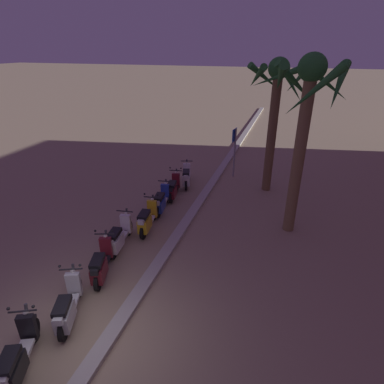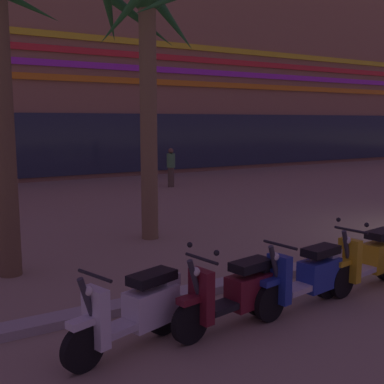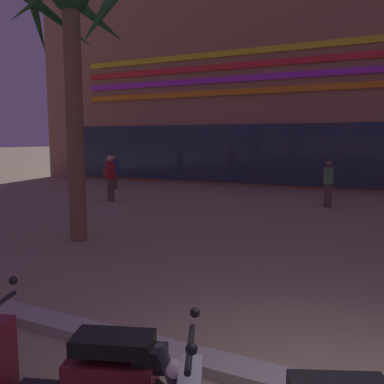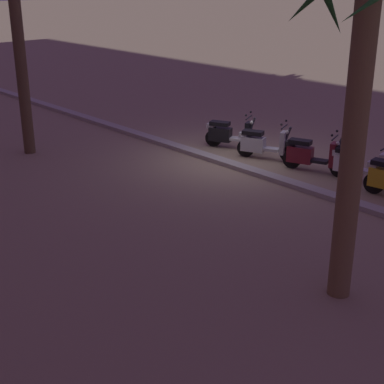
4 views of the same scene
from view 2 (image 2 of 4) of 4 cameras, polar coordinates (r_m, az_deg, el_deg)
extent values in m
cube|color=#9E7051|center=(32.72, -3.29, 13.41)|extent=(46.17, 14.93, 10.92)
cube|color=orange|center=(26.25, 4.63, 12.58)|extent=(39.24, 0.10, 0.28)
cube|color=#B733D6|center=(26.30, 4.65, 13.89)|extent=(39.24, 0.10, 0.28)
cube|color=red|center=(26.37, 4.66, 15.19)|extent=(39.24, 0.10, 0.28)
cube|color=yellow|center=(26.45, 4.68, 16.49)|extent=(39.24, 0.10, 0.28)
cube|color=#283342|center=(26.22, 4.54, 6.17)|extent=(41.55, 0.12, 2.80)
cylinder|color=black|center=(5.47, -12.89, -17.74)|extent=(0.53, 0.25, 0.52)
cylinder|color=black|center=(6.18, -3.34, -14.36)|extent=(0.53, 0.25, 0.52)
cube|color=silver|center=(5.75, -8.19, -15.59)|extent=(0.66, 0.44, 0.08)
cube|color=white|center=(5.98, -4.89, -13.41)|extent=(0.74, 0.50, 0.44)
cube|color=black|center=(5.87, -4.79, -10.14)|extent=(0.66, 0.46, 0.12)
cube|color=white|center=(5.45, -11.40, -14.47)|extent=(0.23, 0.37, 0.66)
cube|color=white|center=(5.35, -13.00, -14.95)|extent=(0.35, 0.25, 0.08)
cylinder|color=#333338|center=(5.35, -12.16, -13.20)|extent=(0.29, 0.15, 0.69)
cylinder|color=black|center=(5.28, -11.56, -9.77)|extent=(0.20, 0.55, 0.04)
sphere|color=white|center=(5.27, -12.40, -11.44)|extent=(0.12, 0.12, 0.12)
cube|color=silver|center=(6.08, -2.83, -10.42)|extent=(0.29, 0.26, 0.16)
cylinder|color=black|center=(5.94, -0.23, -15.35)|extent=(0.53, 0.19, 0.52)
cylinder|color=black|center=(6.77, 8.19, -12.35)|extent=(0.53, 0.19, 0.52)
cube|color=black|center=(6.28, 3.96, -13.40)|extent=(0.64, 0.38, 0.08)
cube|color=maroon|center=(6.56, 6.93, -11.53)|extent=(0.72, 0.43, 0.43)
cube|color=black|center=(6.46, 7.11, -8.63)|extent=(0.64, 0.40, 0.12)
cube|color=maroon|center=(5.93, 1.12, -12.33)|extent=(0.19, 0.36, 0.66)
cube|color=maroon|center=(5.82, -0.23, -12.74)|extent=(0.34, 0.21, 0.08)
cylinder|color=#333338|center=(5.83, 0.53, -11.13)|extent=(0.29, 0.12, 0.69)
cylinder|color=black|center=(5.78, 1.14, -7.97)|extent=(0.13, 0.56, 0.04)
sphere|color=white|center=(5.76, 0.38, -9.49)|extent=(0.12, 0.12, 0.12)
cube|color=black|center=(6.70, 8.72, -8.95)|extent=(0.27, 0.24, 0.16)
sphere|color=black|center=(5.59, 2.95, -7.27)|extent=(0.07, 0.07, 0.07)
sphere|color=black|center=(5.94, -0.27, -6.33)|extent=(0.07, 0.07, 0.07)
cylinder|color=black|center=(6.61, 9.27, -12.89)|extent=(0.53, 0.18, 0.52)
cylinder|color=black|center=(7.60, 15.89, -10.25)|extent=(0.53, 0.18, 0.52)
cube|color=silver|center=(7.03, 12.59, -11.14)|extent=(0.63, 0.37, 0.08)
cube|color=#233D9E|center=(7.37, 14.96, -9.44)|extent=(0.72, 0.42, 0.43)
cube|color=black|center=(7.29, 15.16, -6.80)|extent=(0.64, 0.39, 0.12)
cube|color=#233D9E|center=(6.64, 10.37, -10.16)|extent=(0.19, 0.36, 0.66)
cube|color=#233D9E|center=(6.51, 9.33, -10.51)|extent=(0.34, 0.21, 0.08)
cylinder|color=#333338|center=(6.54, 9.95, -9.07)|extent=(0.29, 0.11, 0.69)
cylinder|color=black|center=(6.51, 10.48, -6.23)|extent=(0.12, 0.56, 0.04)
sphere|color=white|center=(6.47, 9.87, -7.59)|extent=(0.12, 0.12, 0.12)
cube|color=silver|center=(7.54, 16.37, -7.13)|extent=(0.27, 0.23, 0.16)
cylinder|color=black|center=(7.69, 17.47, -10.09)|extent=(0.53, 0.17, 0.52)
cube|color=silver|center=(8.16, 19.84, -8.67)|extent=(0.63, 0.36, 0.08)
cube|color=gold|center=(8.53, 21.56, -7.11)|extent=(0.72, 0.41, 0.46)
cube|color=black|center=(8.46, 21.76, -4.68)|extent=(0.64, 0.38, 0.12)
cube|color=gold|center=(7.75, 18.31, -7.74)|extent=(0.19, 0.36, 0.66)
cube|color=gold|center=(7.60, 17.57, -8.01)|extent=(0.34, 0.20, 0.08)
cylinder|color=#333338|center=(7.65, 18.03, -6.78)|extent=(0.29, 0.11, 0.69)
cylinder|color=black|center=(7.64, 18.47, -4.34)|extent=(0.12, 0.56, 0.04)
sphere|color=white|center=(7.59, 18.01, -5.49)|extent=(0.12, 0.12, 0.12)
sphere|color=black|center=(7.51, 20.14, -3.71)|extent=(0.07, 0.07, 0.07)
sphere|color=black|center=(7.75, 17.09, -3.18)|extent=(0.07, 0.07, 0.07)
cylinder|color=brown|center=(8.61, -21.71, 7.37)|extent=(0.38, 0.38, 5.16)
cylinder|color=olive|center=(10.68, -5.21, 8.66)|extent=(0.38, 0.38, 5.39)
cone|color=#286B2D|center=(11.30, -2.35, 19.58)|extent=(0.52, 1.59, 1.52)
cone|color=#286B2D|center=(11.67, -6.27, 19.76)|extent=(1.74, 0.66, 1.31)
cone|color=#286B2D|center=(11.01, -9.87, 20.61)|extent=(1.11, 1.67, 1.24)
cone|color=#286B2D|center=(10.32, -7.65, 20.80)|extent=(1.10, 1.52, 1.45)
cylinder|color=brown|center=(19.33, -2.52, 1.78)|extent=(0.26, 0.26, 0.79)
cylinder|color=#4C8C4C|center=(19.26, -2.54, 3.78)|extent=(0.34, 0.34, 0.56)
sphere|color=brown|center=(19.23, -2.54, 4.94)|extent=(0.22, 0.22, 0.22)
camera|label=1|loc=(17.81, 27.84, 18.21)|focal=29.26mm
camera|label=3|loc=(11.28, 46.26, 4.00)|focal=38.20mm
camera|label=4|loc=(17.33, -31.76, 15.30)|focal=53.83mm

